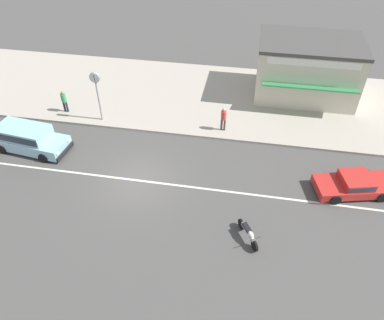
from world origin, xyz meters
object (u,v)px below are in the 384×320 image
at_px(minivan_pale_blue_1, 27,137).
at_px(shopfront_corner_warung, 307,68).
at_px(pedestrian_near_clock, 64,100).
at_px(street_clock, 96,85).
at_px(sedan_red_2, 354,184).
at_px(pedestrian_mid_kerb, 224,117).
at_px(motorcycle_2, 248,233).

distance_m(minivan_pale_blue_1, shopfront_corner_warung, 19.52).
relative_size(minivan_pale_blue_1, pedestrian_near_clock, 3.12).
xyz_separation_m(street_clock, pedestrian_near_clock, (-2.83, 0.51, -1.72)).
bearing_deg(minivan_pale_blue_1, sedan_red_2, -1.35).
bearing_deg(minivan_pale_blue_1, pedestrian_mid_kerb, 18.20).
bearing_deg(motorcycle_2, sedan_red_2, 37.86).
bearing_deg(shopfront_corner_warung, motorcycle_2, -102.67).
bearing_deg(pedestrian_near_clock, minivan_pale_blue_1, -97.88).
distance_m(motorcycle_2, street_clock, 13.54).
bearing_deg(street_clock, pedestrian_near_clock, 169.85).
relative_size(street_clock, pedestrian_near_clock, 2.21).
bearing_deg(motorcycle_2, pedestrian_mid_kerb, 104.25).
bearing_deg(pedestrian_near_clock, shopfront_corner_warung, 18.06).
xyz_separation_m(street_clock, shopfront_corner_warung, (13.60, 5.86, -0.56)).
height_order(sedan_red_2, shopfront_corner_warung, shopfront_corner_warung).
distance_m(minivan_pale_blue_1, sedan_red_2, 19.28).
xyz_separation_m(minivan_pale_blue_1, pedestrian_near_clock, (0.57, 4.13, 0.23)).
relative_size(minivan_pale_blue_1, motorcycle_2, 2.91).
bearing_deg(shopfront_corner_warung, pedestrian_mid_kerb, -133.39).
distance_m(minivan_pale_blue_1, pedestrian_mid_kerb, 12.26).
relative_size(pedestrian_near_clock, shopfront_corner_warung, 0.22).
xyz_separation_m(sedan_red_2, pedestrian_near_clock, (-18.70, 4.58, 0.54)).
bearing_deg(shopfront_corner_warung, sedan_red_2, -77.15).
height_order(street_clock, shopfront_corner_warung, shopfront_corner_warung).
xyz_separation_m(street_clock, pedestrian_mid_kerb, (8.25, 0.20, -1.66)).
bearing_deg(shopfront_corner_warung, street_clock, -156.67).
distance_m(sedan_red_2, pedestrian_mid_kerb, 8.76).
bearing_deg(sedan_red_2, motorcycle_2, -142.14).
bearing_deg(minivan_pale_blue_1, pedestrian_near_clock, 82.12).
distance_m(street_clock, shopfront_corner_warung, 14.82).
bearing_deg(pedestrian_near_clock, motorcycle_2, -33.69).
relative_size(minivan_pale_blue_1, sedan_red_2, 1.10).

